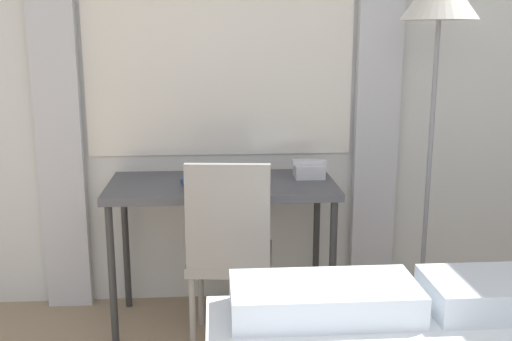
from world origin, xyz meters
The scene contains 6 objects.
wall_back_with_window centered at (-0.02, 3.28, 1.35)m, with size 5.14×0.13×2.70m.
desk centered at (-0.18, 2.93, 0.70)m, with size 1.14×0.55×0.77m.
desk_chair centered at (-0.15, 2.66, 0.53)m, with size 0.44×0.44×0.95m.
standing_lamp centered at (0.87, 2.87, 1.59)m, with size 0.38×0.38×1.82m.
telephone centered at (0.27, 3.01, 0.81)m, with size 0.18×0.14×0.09m.
book centered at (-0.25, 2.87, 0.78)m, with size 0.28×0.24×0.02m.
Camera 1 is at (-0.22, -0.01, 1.51)m, focal length 42.00 mm.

